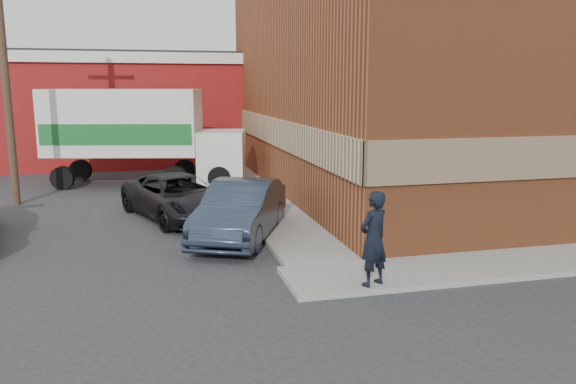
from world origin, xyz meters
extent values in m
plane|color=#28282B|center=(0.00, 0.00, 0.00)|extent=(90.00, 90.00, 0.00)
cube|color=brown|center=(8.50, 9.00, 4.50)|extent=(14.00, 18.00, 9.00)
cube|color=#D8B085|center=(1.46, 9.00, 2.30)|extent=(0.08, 18.16, 1.00)
cube|color=gray|center=(0.60, 9.00, 0.06)|extent=(1.80, 18.00, 0.12)
cube|color=maroon|center=(-6.00, 20.00, 2.50)|extent=(16.00, 8.00, 5.00)
cube|color=silver|center=(-6.00, 20.00, 5.25)|extent=(16.30, 8.30, 0.50)
cube|color=black|center=(-6.00, 20.00, 5.55)|extent=(16.00, 8.00, 0.10)
cylinder|color=#513A28|center=(-7.50, 9.00, 4.50)|extent=(0.26, 0.26, 9.00)
imported|color=black|center=(1.07, -1.55, 1.06)|extent=(0.81, 0.70, 1.88)
imported|color=#2B3547|center=(-0.80, 2.91, 0.75)|extent=(3.31, 4.83, 1.51)
imported|color=black|center=(-2.26, 5.62, 0.66)|extent=(3.73, 5.24, 1.33)
cube|color=white|center=(-4.00, 12.10, 2.54)|extent=(6.38, 3.70, 2.59)
cube|color=#1A6228|center=(-4.28, 10.93, 2.14)|extent=(5.64, 1.35, 0.80)
cube|color=white|center=(-0.21, 11.21, 1.10)|extent=(2.25, 2.55, 2.19)
cylinder|color=black|center=(-6.37, 11.64, 0.45)|extent=(0.94, 0.50, 0.90)
cylinder|color=black|center=(-5.91, 13.58, 0.45)|extent=(0.94, 0.50, 0.90)
cylinder|color=black|center=(-2.09, 10.63, 0.45)|extent=(0.94, 0.50, 0.90)
cylinder|color=black|center=(-1.63, 12.57, 0.45)|extent=(0.94, 0.50, 0.90)
cylinder|color=black|center=(-0.44, 10.24, 0.45)|extent=(0.94, 0.50, 0.90)
cylinder|color=black|center=(0.02, 12.18, 0.45)|extent=(0.94, 0.50, 0.90)
camera|label=1|loc=(-3.07, -11.31, 3.96)|focal=35.00mm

